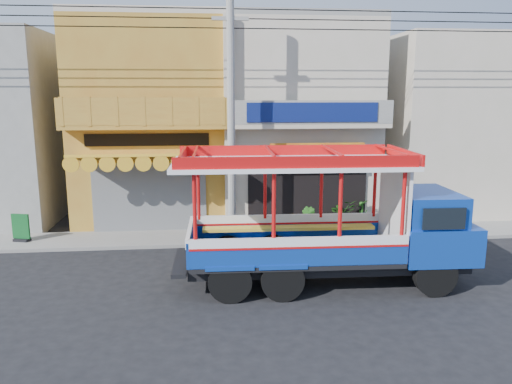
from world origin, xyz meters
TOP-DOWN VIEW (x-y plane):
  - ground at (0.00, 0.00)m, footprint 90.00×90.00m
  - sidewalk at (0.00, 4.00)m, footprint 30.00×2.00m
  - shophouse_left at (-4.00, 7.96)m, footprint 6.00×7.50m
  - shophouse_right at (2.00, 7.96)m, footprint 6.00×6.75m
  - party_pilaster at (-1.00, 4.85)m, footprint 0.35×0.30m
  - filler_building_right at (9.00, 8.00)m, footprint 6.00×6.00m
  - utility_pole at (-0.85, 3.30)m, footprint 28.00×0.26m
  - songthaew_truck at (1.94, -0.68)m, footprint 8.10×2.88m
  - green_sign at (-8.37, 3.98)m, footprint 0.63×0.42m
  - potted_plant_a at (3.30, 4.63)m, footprint 1.19×1.09m
  - potted_plant_b at (1.80, 3.56)m, footprint 0.75×0.75m
  - potted_plant_c at (4.13, 4.70)m, footprint 0.84×0.84m

SIDE VIEW (x-z plane):
  - ground at x=0.00m, z-range 0.00..0.00m
  - sidewalk at x=0.00m, z-range 0.00..0.12m
  - green_sign at x=-8.37m, z-range 0.04..1.02m
  - potted_plant_c at x=4.13m, z-range 0.12..1.19m
  - potted_plant_b at x=1.80m, z-range 0.12..1.19m
  - potted_plant_a at x=3.30m, z-range 0.12..1.22m
  - songthaew_truck at x=1.94m, z-range -0.07..3.69m
  - filler_building_right at x=9.00m, z-range 0.00..7.60m
  - party_pilaster at x=-1.00m, z-range 0.00..8.00m
  - shophouse_right at x=2.00m, z-range -0.01..8.23m
  - shophouse_left at x=-4.00m, z-range -0.01..8.23m
  - utility_pole at x=-0.85m, z-range 0.53..9.53m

